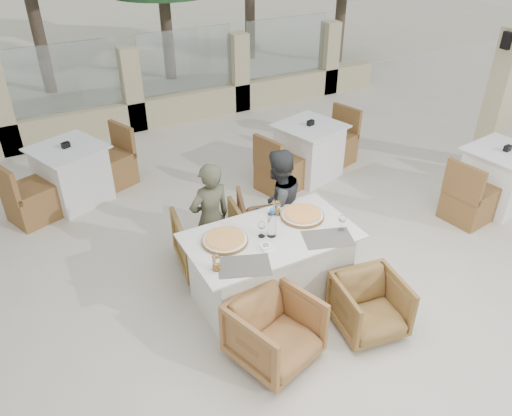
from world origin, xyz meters
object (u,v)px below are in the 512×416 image
wine_glass_centre (262,228)px  bg_table_b (309,151)px  armchair_near_left (275,331)px  bg_table_a (72,175)px  pizza_left (225,240)px  armchair_far_left (210,241)px  diner_right (277,206)px  beer_glass_right (277,209)px  dining_table (271,267)px  armchair_near_right (370,306)px  armchair_far_right (266,216)px  wine_glass_corner (342,222)px  bg_table_c (499,178)px  pizza_right (302,215)px  olive_dish (266,246)px  diner_left (211,219)px  beer_glass_left (216,263)px  water_bottle (272,223)px

wine_glass_centre → bg_table_b: 2.77m
armchair_near_left → bg_table_a: size_ratio=0.42×
pizza_left → armchair_far_left: (0.12, 0.66, -0.47)m
diner_right → bg_table_a: size_ratio=0.79×
wine_glass_centre → beer_glass_right: bearing=39.6°
dining_table → armchair_near_right: bearing=-53.4°
armchair_far_right → bg_table_a: bearing=-26.9°
armchair_far_right → bg_table_a: (-1.81, 1.91, 0.10)m
wine_glass_corner → bg_table_a: 3.70m
armchair_near_right → dining_table: bearing=135.4°
dining_table → bg_table_b: bearing=48.6°
wine_glass_centre → bg_table_a: wine_glass_centre is taller
bg_table_a → bg_table_c: bearing=-50.6°
wine_glass_corner → pizza_right: bearing=119.2°
olive_dish → wine_glass_corner: bearing=-6.3°
dining_table → armchair_far_right: dining_table is taller
armchair_far_left → bg_table_c: bg_table_c is taller
pizza_left → armchair_far_right: 1.34m
dining_table → diner_left: 0.81m
wine_glass_centre → beer_glass_left: 0.62m
armchair_far_right → bg_table_c: size_ratio=0.38×
armchair_far_right → water_bottle: bearing=83.3°
water_bottle → armchair_far_left: water_bottle is taller
dining_table → water_bottle: size_ratio=5.58×
armchair_far_left → diner_left: 0.31m
beer_glass_right → bg_table_a: size_ratio=0.08×
pizza_right → bg_table_b: 2.36m
pizza_right → wine_glass_corner: 0.42m
armchair_near_right → water_bottle: bearing=136.0°
olive_dish → bg_table_b: bearing=48.5°
armchair_near_right → wine_glass_centre: bearing=138.6°
armchair_far_right → armchair_near_right: (0.12, -1.75, -0.01)m
beer_glass_left → armchair_near_right: 1.49m
olive_dish → armchair_far_right: (0.62, 1.11, -0.51)m
beer_glass_right → bg_table_b: 2.37m
dining_table → armchair_near_left: dining_table is taller
dining_table → olive_dish: olive_dish is taller
bg_table_c → pizza_left: bearing=173.1°
olive_dish → diner_right: size_ratio=0.08×
armchair_far_right → diner_right: 0.53m
water_bottle → olive_dish: water_bottle is taller
bg_table_c → water_bottle: bearing=175.1°
diner_left → bg_table_c: bearing=165.3°
diner_right → bg_table_b: (1.37, 1.44, -0.26)m
armchair_far_right → bg_table_a: 2.63m
pizza_right → water_bottle: (-0.42, -0.13, 0.12)m
bg_table_a → water_bottle: bearing=-86.7°
water_bottle → wine_glass_corner: bearing=-20.2°
beer_glass_right → bg_table_a: 3.05m
pizza_left → armchair_far_right: (0.90, 0.85, -0.51)m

